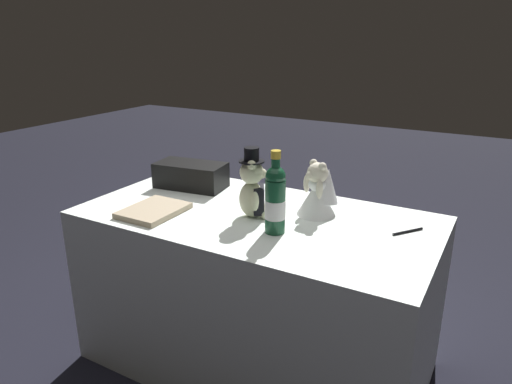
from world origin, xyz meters
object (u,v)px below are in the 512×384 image
guestbook (154,210)px  teddy_bear_groom (254,188)px  teddy_bear_bride (319,191)px  signing_pen (407,232)px  champagne_bottle (275,199)px  gift_case_black (191,175)px

guestbook → teddy_bear_groom: bearing=-155.5°
teddy_bear_bride → signing_pen: bearing=176.9°
teddy_bear_bride → signing_pen: 0.38m
champagne_bottle → teddy_bear_bride: bearing=-105.6°
champagne_bottle → gift_case_black: champagne_bottle is taller
champagne_bottle → guestbook: (0.54, 0.08, -0.12)m
teddy_bear_groom → gift_case_black: (0.46, -0.19, -0.06)m
teddy_bear_bride → signing_pen: teddy_bear_bride is taller
teddy_bear_groom → teddy_bear_bride: teddy_bear_groom is taller
teddy_bear_bride → gift_case_black: bearing=-2.1°
champagne_bottle → signing_pen: champagne_bottle is taller
signing_pen → gift_case_black: bearing=-2.4°
teddy_bear_bride → gift_case_black: (0.69, -0.02, -0.04)m
signing_pen → guestbook: 1.03m
signing_pen → guestbook: (0.98, 0.32, 0.01)m
champagne_bottle → teddy_bear_groom: bearing=-33.6°
champagne_bottle → gift_case_black: bearing=-25.0°
signing_pen → guestbook: bearing=17.9°
signing_pen → teddy_bear_groom: bearing=13.2°
signing_pen → teddy_bear_bride: bearing=-3.1°
teddy_bear_bride → teddy_bear_groom: bearing=35.5°
teddy_bear_bride → gift_case_black: teddy_bear_bride is taller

